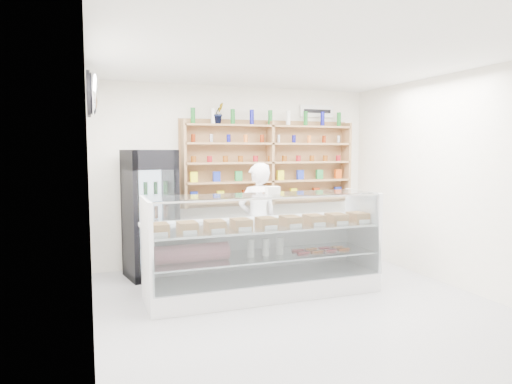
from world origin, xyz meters
name	(u,v)px	position (x,y,z in m)	size (l,w,h in m)	color
room	(308,187)	(0.00, 0.00, 1.40)	(5.00, 5.00, 5.00)	#9B9BA0
display_counter	(263,266)	(-0.23, 0.75, 0.35)	(2.90, 0.87, 1.26)	white
shop_worker	(258,220)	(-0.03, 1.49, 0.81)	(0.59, 0.39, 1.63)	white
drinks_cooler	(150,214)	(-1.45, 2.03, 0.91)	(0.76, 0.74, 1.81)	black
wall_shelving	(270,163)	(0.50, 2.34, 1.59)	(2.84, 0.28, 1.33)	#A47B4D
potted_plant	(219,113)	(-0.35, 2.34, 2.36)	(0.18, 0.14, 0.33)	#1E6626
security_mirror	(93,94)	(-2.17, 1.20, 2.45)	(0.15, 0.50, 0.50)	silver
wall_sign	(317,111)	(1.40, 2.47, 2.45)	(0.62, 0.03, 0.20)	white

